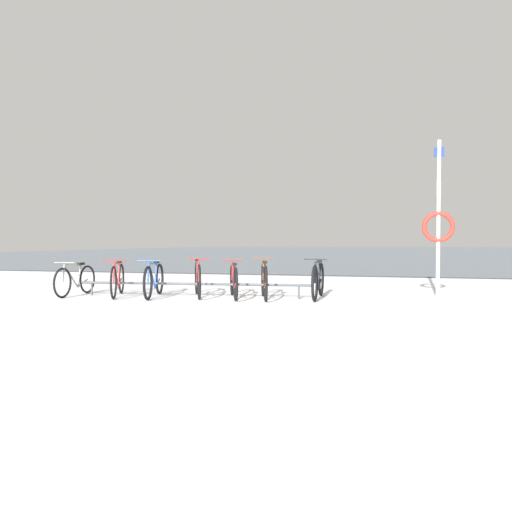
{
  "coord_description": "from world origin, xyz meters",
  "views": [
    {
      "loc": [
        2.24,
        -6.18,
        1.16
      ],
      "look_at": [
        -0.93,
        6.96,
        0.76
      ],
      "focal_mm": 32.51,
      "sensor_mm": 36.0,
      "label": 1
    }
  ],
  "objects_px": {
    "bicycle_1": "(118,279)",
    "rescue_post": "(438,222)",
    "bicycle_0": "(75,280)",
    "bicycle_3": "(198,279)",
    "bicycle_4": "(234,281)",
    "bicycle_2": "(154,280)",
    "bicycle_5": "(264,280)",
    "bicycle_6": "(318,280)"
  },
  "relations": [
    {
      "from": "bicycle_3",
      "to": "rescue_post",
      "type": "xyz_separation_m",
      "value": [
        4.98,
        1.1,
        1.21
      ]
    },
    {
      "from": "bicycle_3",
      "to": "rescue_post",
      "type": "bearing_deg",
      "value": 12.42
    },
    {
      "from": "bicycle_3",
      "to": "rescue_post",
      "type": "height_order",
      "value": "rescue_post"
    },
    {
      "from": "bicycle_1",
      "to": "bicycle_0",
      "type": "bearing_deg",
      "value": -175.4
    },
    {
      "from": "bicycle_2",
      "to": "bicycle_6",
      "type": "xyz_separation_m",
      "value": [
        3.41,
        0.55,
        0.02
      ]
    },
    {
      "from": "bicycle_2",
      "to": "rescue_post",
      "type": "height_order",
      "value": "rescue_post"
    },
    {
      "from": "bicycle_3",
      "to": "rescue_post",
      "type": "relative_size",
      "value": 0.48
    },
    {
      "from": "bicycle_0",
      "to": "bicycle_6",
      "type": "bearing_deg",
      "value": 7.39
    },
    {
      "from": "bicycle_6",
      "to": "bicycle_0",
      "type": "bearing_deg",
      "value": -172.61
    },
    {
      "from": "bicycle_6",
      "to": "rescue_post",
      "type": "relative_size",
      "value": 0.53
    },
    {
      "from": "bicycle_3",
      "to": "bicycle_5",
      "type": "xyz_separation_m",
      "value": [
        1.46,
        -0.02,
        -0.0
      ]
    },
    {
      "from": "bicycle_5",
      "to": "bicycle_6",
      "type": "distance_m",
      "value": 1.11
    },
    {
      "from": "bicycle_3",
      "to": "bicycle_2",
      "type": "bearing_deg",
      "value": -161.09
    },
    {
      "from": "bicycle_1",
      "to": "bicycle_6",
      "type": "distance_m",
      "value": 4.28
    },
    {
      "from": "bicycle_0",
      "to": "bicycle_2",
      "type": "relative_size",
      "value": 0.92
    },
    {
      "from": "bicycle_6",
      "to": "rescue_post",
      "type": "xyz_separation_m",
      "value": [
        2.44,
        0.84,
        1.22
      ]
    },
    {
      "from": "bicycle_2",
      "to": "bicycle_4",
      "type": "height_order",
      "value": "bicycle_2"
    },
    {
      "from": "bicycle_0",
      "to": "rescue_post",
      "type": "height_order",
      "value": "rescue_post"
    },
    {
      "from": "bicycle_5",
      "to": "bicycle_6",
      "type": "height_order",
      "value": "bicycle_6"
    },
    {
      "from": "bicycle_4",
      "to": "bicycle_0",
      "type": "bearing_deg",
      "value": -173.86
    },
    {
      "from": "bicycle_3",
      "to": "bicycle_4",
      "type": "xyz_separation_m",
      "value": [
        0.81,
        -0.04,
        -0.02
      ]
    },
    {
      "from": "bicycle_4",
      "to": "bicycle_6",
      "type": "height_order",
      "value": "bicycle_6"
    },
    {
      "from": "bicycle_1",
      "to": "bicycle_4",
      "type": "relative_size",
      "value": 1.03
    },
    {
      "from": "bicycle_0",
      "to": "bicycle_3",
      "type": "height_order",
      "value": "bicycle_3"
    },
    {
      "from": "bicycle_6",
      "to": "bicycle_4",
      "type": "bearing_deg",
      "value": -170.12
    },
    {
      "from": "bicycle_2",
      "to": "bicycle_3",
      "type": "bearing_deg",
      "value": 18.91
    },
    {
      "from": "rescue_post",
      "to": "bicycle_1",
      "type": "bearing_deg",
      "value": -167.84
    },
    {
      "from": "bicycle_0",
      "to": "bicycle_3",
      "type": "relative_size",
      "value": 1.0
    },
    {
      "from": "bicycle_3",
      "to": "bicycle_4",
      "type": "distance_m",
      "value": 0.82
    },
    {
      "from": "bicycle_4",
      "to": "rescue_post",
      "type": "xyz_separation_m",
      "value": [
        4.16,
        1.14,
        1.24
      ]
    },
    {
      "from": "bicycle_4",
      "to": "bicycle_5",
      "type": "height_order",
      "value": "bicycle_5"
    },
    {
      "from": "bicycle_6",
      "to": "bicycle_1",
      "type": "bearing_deg",
      "value": -171.98
    },
    {
      "from": "bicycle_6",
      "to": "rescue_post",
      "type": "height_order",
      "value": "rescue_post"
    },
    {
      "from": "bicycle_2",
      "to": "bicycle_5",
      "type": "relative_size",
      "value": 1.06
    },
    {
      "from": "bicycle_2",
      "to": "bicycle_4",
      "type": "relative_size",
      "value": 1.09
    },
    {
      "from": "bicycle_1",
      "to": "rescue_post",
      "type": "distance_m",
      "value": 6.94
    },
    {
      "from": "bicycle_3",
      "to": "bicycle_4",
      "type": "relative_size",
      "value": 1.0
    },
    {
      "from": "bicycle_4",
      "to": "bicycle_3",
      "type": "bearing_deg",
      "value": 176.85
    },
    {
      "from": "bicycle_0",
      "to": "bicycle_1",
      "type": "distance_m",
      "value": 0.98
    },
    {
      "from": "bicycle_0",
      "to": "bicycle_6",
      "type": "xyz_separation_m",
      "value": [
        5.22,
        0.68,
        0.04
      ]
    },
    {
      "from": "bicycle_3",
      "to": "bicycle_6",
      "type": "relative_size",
      "value": 0.91
    },
    {
      "from": "bicycle_2",
      "to": "bicycle_6",
      "type": "height_order",
      "value": "bicycle_6"
    }
  ]
}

